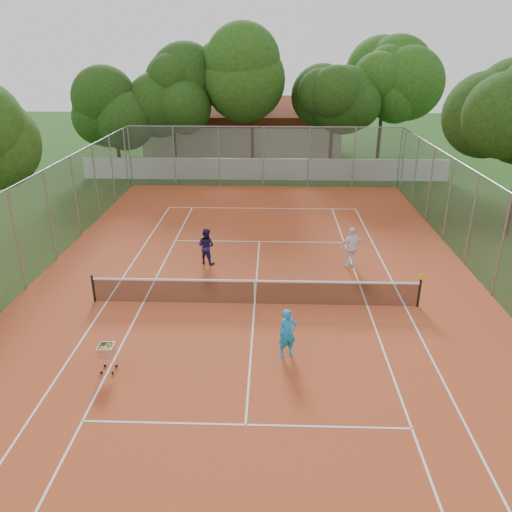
{
  "coord_description": "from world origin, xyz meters",
  "views": [
    {
      "loc": [
        0.59,
        -16.24,
        8.69
      ],
      "look_at": [
        0.0,
        1.5,
        1.3
      ],
      "focal_mm": 35.0,
      "sensor_mm": 36.0,
      "label": 1
    }
  ],
  "objects_px": {
    "tennis_net": "(255,292)",
    "player_near": "(287,333)",
    "ball_hopper": "(107,357)",
    "player_far_left": "(206,246)",
    "player_far_right": "(352,248)",
    "clubhouse": "(244,128)"
  },
  "relations": [
    {
      "from": "clubhouse",
      "to": "player_far_right",
      "type": "distance_m",
      "value": 26.24
    },
    {
      "from": "clubhouse",
      "to": "player_near",
      "type": "bearing_deg",
      "value": -84.51
    },
    {
      "from": "player_far_left",
      "to": "player_near",
      "type": "bearing_deg",
      "value": 139.08
    },
    {
      "from": "tennis_net",
      "to": "player_near",
      "type": "xyz_separation_m",
      "value": [
        1.1,
        -3.3,
        0.28
      ]
    },
    {
      "from": "player_far_left",
      "to": "clubhouse",
      "type": "bearing_deg",
      "value": -66.88
    },
    {
      "from": "tennis_net",
      "to": "ball_hopper",
      "type": "distance_m",
      "value": 5.91
    },
    {
      "from": "tennis_net",
      "to": "player_far_right",
      "type": "xyz_separation_m",
      "value": [
        3.99,
        3.49,
        0.41
      ]
    },
    {
      "from": "tennis_net",
      "to": "ball_hopper",
      "type": "bearing_deg",
      "value": -133.82
    },
    {
      "from": "tennis_net",
      "to": "player_far_left",
      "type": "bearing_deg",
      "value": 121.05
    },
    {
      "from": "player_far_left",
      "to": "ball_hopper",
      "type": "distance_m",
      "value": 8.19
    },
    {
      "from": "player_far_left",
      "to": "player_far_right",
      "type": "distance_m",
      "value": 6.22
    },
    {
      "from": "clubhouse",
      "to": "ball_hopper",
      "type": "height_order",
      "value": "clubhouse"
    },
    {
      "from": "tennis_net",
      "to": "player_near",
      "type": "bearing_deg",
      "value": -71.52
    },
    {
      "from": "clubhouse",
      "to": "ball_hopper",
      "type": "distance_m",
      "value": 33.38
    },
    {
      "from": "tennis_net",
      "to": "player_far_left",
      "type": "relative_size",
      "value": 7.44
    },
    {
      "from": "clubhouse",
      "to": "player_near",
      "type": "distance_m",
      "value": 32.48
    },
    {
      "from": "ball_hopper",
      "to": "tennis_net",
      "type": "bearing_deg",
      "value": 52.21
    },
    {
      "from": "player_far_right",
      "to": "ball_hopper",
      "type": "height_order",
      "value": "player_far_right"
    },
    {
      "from": "clubhouse",
      "to": "player_far_left",
      "type": "relative_size",
      "value": 10.28
    },
    {
      "from": "player_near",
      "to": "player_far_right",
      "type": "relative_size",
      "value": 0.86
    },
    {
      "from": "tennis_net",
      "to": "clubhouse",
      "type": "relative_size",
      "value": 0.72
    },
    {
      "from": "clubhouse",
      "to": "player_far_right",
      "type": "xyz_separation_m",
      "value": [
        5.99,
        -25.51,
        -1.28
      ]
    }
  ]
}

